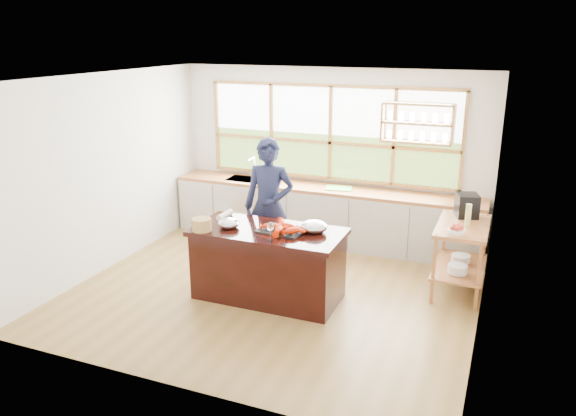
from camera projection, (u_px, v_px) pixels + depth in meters
The scene contains 18 objects.
ground_plane at pixel (275, 290), 7.27m from camera, with size 5.00×5.00×0.00m, color olive.
room_shell at pixel (291, 150), 7.20m from camera, with size 5.02×4.52×2.71m.
back_counter at pixel (322, 214), 8.86m from camera, with size 4.90×0.63×0.90m.
right_shelf_unit at pixel (461, 247), 7.10m from camera, with size 0.62×1.10×0.90m.
island at pixel (268, 264), 6.96m from camera, with size 1.85×0.90×0.90m.
cook at pixel (269, 207), 7.61m from camera, with size 0.68×0.45×1.88m, color #141833.
potted_plant at pixel (277, 173), 9.02m from camera, with size 0.14×0.10×0.27m, color slate.
cutting_board at pixel (339, 188), 8.63m from camera, with size 0.40×0.30×0.01m, color #5BBC4A.
espresso_machine at pixel (467, 205), 7.27m from camera, with size 0.27×0.29×0.31m, color black.
wine_bottle at pixel (468, 215), 6.92m from camera, with size 0.07×0.07×0.29m, color #BFC462.
fruit_bowl at pixel (456, 230), 6.70m from camera, with size 0.22×0.22×0.11m.
slate_board at pixel (282, 230), 6.79m from camera, with size 0.55×0.40×0.02m, color black.
lobster_pile at pixel (283, 227), 6.74m from camera, with size 0.52×0.48×0.08m.
mixing_bowl_left at pixel (229, 223), 6.89m from camera, with size 0.27×0.27×0.13m, color #B4B5BB.
mixing_bowl_right at pixel (314, 227), 6.73m from camera, with size 0.32×0.32×0.15m, color #B4B5BB.
wine_glass at pixel (270, 227), 6.43m from camera, with size 0.08×0.08×0.22m.
wicker_basket at pixel (202, 225), 6.78m from camera, with size 0.24×0.24×0.15m, color #A3894C.
parchment_roll at pixel (225, 215), 7.25m from camera, with size 0.08×0.08×0.30m, color white.
Camera 1 is at (2.63, -6.08, 3.19)m, focal length 35.00 mm.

